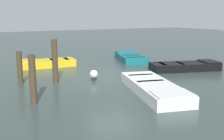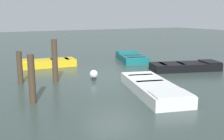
{
  "view_description": "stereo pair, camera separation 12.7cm",
  "coord_description": "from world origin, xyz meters",
  "views": [
    {
      "loc": [
        10.67,
        -6.0,
        2.85
      ],
      "look_at": [
        0.0,
        0.0,
        0.35
      ],
      "focal_mm": 42.84,
      "sensor_mm": 36.0,
      "label": 1
    },
    {
      "loc": [
        10.73,
        -5.89,
        2.85
      ],
      "look_at": [
        0.0,
        0.0,
        0.35
      ],
      "focal_mm": 42.84,
      "sensor_mm": 36.0,
      "label": 2
    }
  ],
  "objects": [
    {
      "name": "rowboat_black",
      "position": [
        0.44,
        4.22,
        0.22
      ],
      "size": [
        2.32,
        3.83,
        0.46
      ],
      "rotation": [
        0.0,
        0.0,
        1.25
      ],
      "color": "black",
      "rests_on": "ground_plane"
    },
    {
      "name": "mooring_piling_mid_left",
      "position": [
        -0.88,
        -3.98,
        0.69
      ],
      "size": [
        0.23,
        0.23,
        1.38
      ],
      "primitive_type": "cylinder",
      "color": "#423323",
      "rests_on": "ground_plane"
    },
    {
      "name": "marker_buoy",
      "position": [
        0.16,
        -1.02,
        0.29
      ],
      "size": [
        0.36,
        0.36,
        0.48
      ],
      "color": "#262626",
      "rests_on": "ground_plane"
    },
    {
      "name": "rowboat_teal",
      "position": [
        -3.57,
        3.39,
        0.22
      ],
      "size": [
        3.56,
        2.42,
        0.46
      ],
      "rotation": [
        0.0,
        0.0,
        2.82
      ],
      "color": "#14666B",
      "rests_on": "ground_plane"
    },
    {
      "name": "rowboat_yellow",
      "position": [
        -4.11,
        -1.87,
        0.22
      ],
      "size": [
        1.45,
        3.06,
        0.46
      ],
      "rotation": [
        0.0,
        0.0,
        4.61
      ],
      "color": "gold",
      "rests_on": "ground_plane"
    },
    {
      "name": "mooring_piling_mid_right",
      "position": [
        2.07,
        -4.12,
        0.82
      ],
      "size": [
        0.22,
        0.22,
        1.63
      ],
      "primitive_type": "cylinder",
      "color": "#423323",
      "rests_on": "ground_plane"
    },
    {
      "name": "rowboat_white",
      "position": [
        3.05,
        0.06,
        0.22
      ],
      "size": [
        4.28,
        2.45,
        0.46
      ],
      "rotation": [
        0.0,
        0.0,
        6.0
      ],
      "color": "silver",
      "rests_on": "ground_plane"
    },
    {
      "name": "mooring_piling_far_left",
      "position": [
        -0.36,
        -2.6,
        0.94
      ],
      "size": [
        0.24,
        0.24,
        1.87
      ],
      "primitive_type": "cylinder",
      "color": "#423323",
      "rests_on": "ground_plane"
    },
    {
      "name": "ground_plane",
      "position": [
        0.0,
        0.0,
        0.0
      ],
      "size": [
        80.0,
        80.0,
        0.0
      ],
      "primitive_type": "plane",
      "color": "#33423D"
    }
  ]
}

